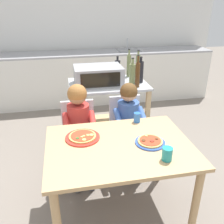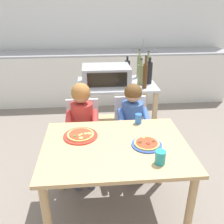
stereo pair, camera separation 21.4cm
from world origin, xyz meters
The scene contains 20 objects.
ground_plane centered at (0.00, 1.25, 0.00)m, with size 12.50×12.50×0.00m, color slate.
back_wall_tiled centered at (0.00, 3.19, 1.35)m, with size 5.15×0.12×2.70m.
kitchen_counter centered at (0.00, 2.78, 0.46)m, with size 4.63×0.60×1.12m.
kitchen_island_cart centered at (0.13, 1.18, 0.57)m, with size 0.94×0.62×0.86m.
toaster_oven centered at (0.01, 1.16, 0.96)m, with size 0.55×0.39×0.22m.
bottle_tall_green_wine centered at (0.51, 1.14, 0.99)m, with size 0.07×0.07×0.31m.
bottle_squat_spirits centered at (0.29, 1.39, 0.97)m, with size 0.07×0.07×0.27m.
bottle_dark_olive_oil centered at (0.43, 0.97, 1.01)m, with size 0.05×0.05×0.37m.
bottle_clear_vinegar centered at (0.45, 1.41, 1.00)m, with size 0.05×0.05×0.35m.
bottle_brown_beer centered at (0.53, 1.30, 1.01)m, with size 0.06×0.06×0.35m.
bottle_slim_sauce centered at (0.41, 1.12, 0.98)m, with size 0.07×0.07×0.31m.
dining_table centered at (0.00, 0.00, 0.62)m, with size 1.15×0.85×0.73m.
dining_chair_left centered at (-0.28, 0.68, 0.48)m, with size 0.36×0.36×0.81m.
dining_chair_right centered at (0.25, 0.72, 0.48)m, with size 0.36×0.36×0.81m.
child_in_red_shirt centered at (-0.28, 0.56, 0.67)m, with size 0.32×0.42×1.03m.
child_in_blue_striped_shirt centered at (0.25, 0.60, 0.64)m, with size 0.32×0.42×1.00m.
pizza_plate_red_rimmed centered at (-0.28, 0.16, 0.75)m, with size 0.29×0.29×0.03m.
pizza_plate_blue_rimmed centered at (0.25, -0.02, 0.75)m, with size 0.24×0.24×0.03m.
drinking_cup_teal centered at (0.29, -0.26, 0.78)m, with size 0.08×0.08×0.10m, color teal.
drinking_cup_blue centered at (0.25, 0.35, 0.78)m, with size 0.06×0.06×0.09m, color blue.
Camera 2 is at (-0.17, -1.64, 1.79)m, focal length 39.37 mm.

